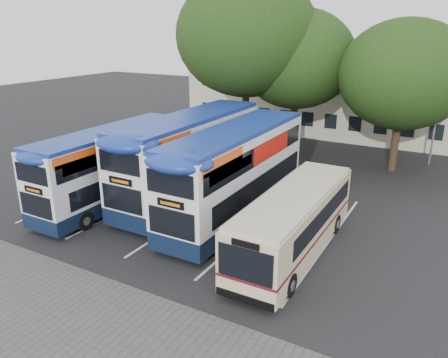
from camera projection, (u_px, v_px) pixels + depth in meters
ground at (207, 276)px, 16.89m from camera, size 120.00×120.00×0.00m
paving_strip at (70, 334)px, 13.70m from camera, size 40.00×6.00×0.01m
bay_lines at (196, 212)px, 22.74m from camera, size 14.12×11.00×0.01m
depot_building at (368, 99)px, 38.06m from camera, size 32.40×8.40×6.20m
lamp_post at (441, 91)px, 28.88m from camera, size 0.25×1.05×9.06m
tree_left at (247, 36)px, 30.52m from camera, size 9.98×9.98×12.78m
tree_mid at (297, 59)px, 31.08m from camera, size 8.29×8.29×10.48m
tree_right at (404, 75)px, 27.24m from camera, size 8.09×8.09×9.73m
bus_dd_left at (113, 163)px, 23.19m from camera, size 2.38×9.84×4.10m
bus_dd_mid at (191, 153)px, 23.87m from camera, size 2.72×11.23×4.68m
bus_dd_right at (236, 169)px, 21.49m from camera, size 2.65×10.93×4.56m
bus_single at (295, 218)px, 18.25m from camera, size 2.34×9.19×2.74m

